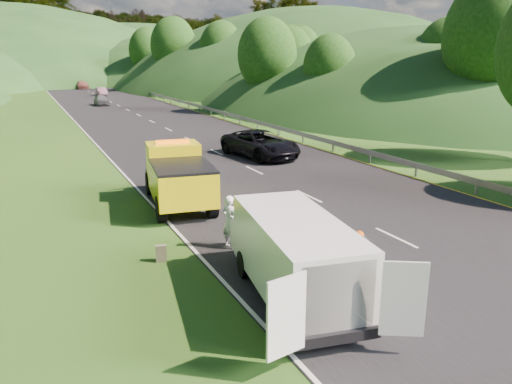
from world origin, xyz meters
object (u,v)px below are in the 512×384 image
tow_truck (178,175)px  spare_tire (359,316)px  worker (357,286)px  white_van (293,253)px  child (242,247)px  suitcase (161,253)px  woman (230,248)px  passing_suv (260,157)px

tow_truck → spare_tire: tow_truck is taller
spare_tire → worker: bearing=55.7°
worker → white_van: bearing=-179.7°
child → suitcase: 2.83m
tow_truck → woman: 5.84m
worker → woman: bearing=122.0°
worker → suitcase: (-4.53, 4.09, 0.27)m
woman → child: woman is taller
white_van → tow_truck: bearing=100.8°
tow_truck → suitcase: 6.35m
tow_truck → suitcase: (-2.31, -5.82, -1.03)m
child → white_van: bearing=-79.8°
spare_tire → woman: bearing=101.7°
child → suitcase: suitcase is taller
worker → spare_tire: bearing=-119.0°
suitcase → spare_tire: (3.57, -5.50, -0.27)m
white_van → suitcase: white_van is taller
suitcase → spare_tire: bearing=-57.0°
spare_tire → tow_truck: bearing=96.4°
tow_truck → child: size_ratio=6.64×
suitcase → passing_suv: 17.12m
woman → worker: (2.13, -4.22, 0.00)m
tow_truck → worker: size_ratio=4.16×
suitcase → spare_tire: suitcase is taller
woman → passing_suv: (7.69, 13.69, 0.00)m
worker → spare_tire: size_ratio=2.10×
white_van → child: (0.26, 3.98, -1.29)m
passing_suv → white_van: bearing=-122.3°
child → passing_suv: passing_suv is taller
white_van → worker: size_ratio=4.35×
worker → passing_suv: bearing=78.1°
tow_truck → suitcase: tow_truck is taller
woman → white_van: bearing=157.0°
tow_truck → spare_tire: bearing=-75.8°
woman → passing_suv: size_ratio=0.30×
tow_truck → woman: tow_truck is taller
white_van → worker: white_van is taller
passing_suv → suitcase: bearing=-135.4°
child → worker: 4.50m
suitcase → spare_tire: 6.56m
worker → passing_suv: passing_suv is taller
woman → suitcase: (-2.41, -0.13, 0.27)m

